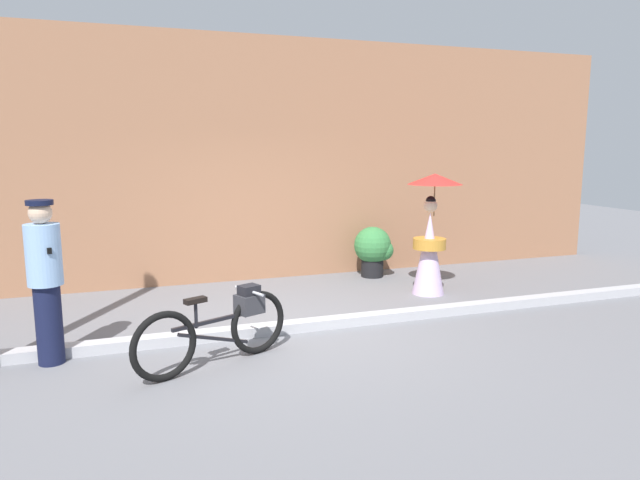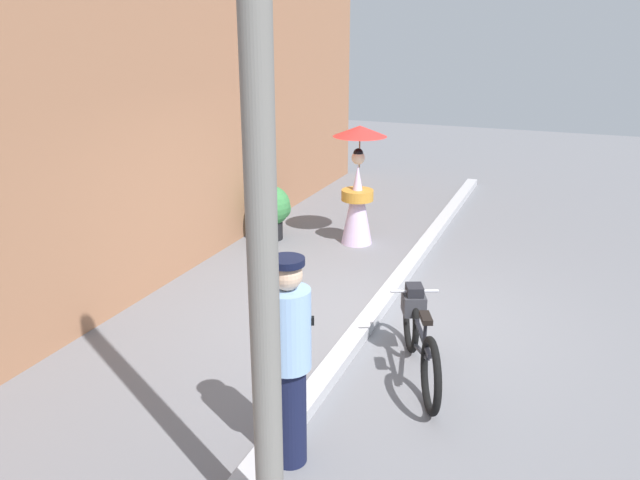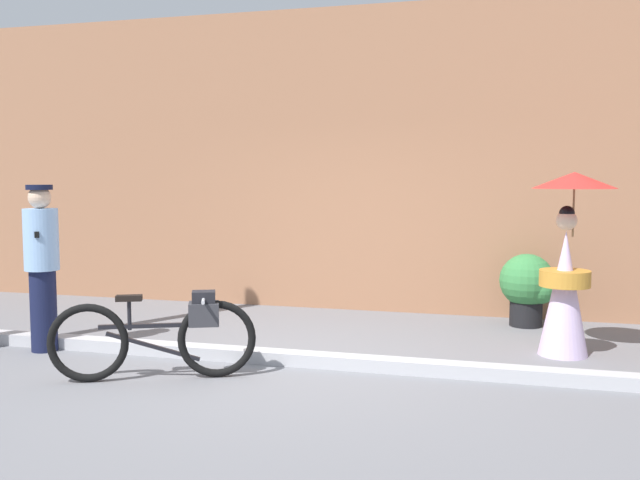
{
  "view_description": "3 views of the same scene",
  "coord_description": "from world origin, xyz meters",
  "px_view_note": "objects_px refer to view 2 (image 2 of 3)",
  "views": [
    {
      "loc": [
        -1.76,
        -6.32,
        2.21
      ],
      "look_at": [
        0.48,
        0.2,
        1.07
      ],
      "focal_mm": 31.83,
      "sensor_mm": 36.0,
      "label": 1
    },
    {
      "loc": [
        -6.24,
        -1.92,
        3.22
      ],
      "look_at": [
        0.15,
        0.7,
        0.84
      ],
      "focal_mm": 35.18,
      "sensor_mm": 36.0,
      "label": 2
    },
    {
      "loc": [
        1.99,
        -6.19,
        1.76
      ],
      "look_at": [
        0.24,
        0.22,
        1.17
      ],
      "focal_mm": 39.46,
      "sensor_mm": 36.0,
      "label": 3
    }
  ],
  "objects_px": {
    "person_with_parasol": "(358,185)",
    "potted_plant_by_door": "(271,209)",
    "bicycle_near_officer": "(419,336)",
    "person_officer": "(288,358)",
    "utility_pole": "(260,184)"
  },
  "relations": [
    {
      "from": "person_with_parasol",
      "to": "potted_plant_by_door",
      "type": "xyz_separation_m",
      "value": [
        -0.32,
        1.31,
        -0.43
      ]
    },
    {
      "from": "person_officer",
      "to": "potted_plant_by_door",
      "type": "bearing_deg",
      "value": 27.88
    },
    {
      "from": "person_officer",
      "to": "potted_plant_by_door",
      "type": "height_order",
      "value": "person_officer"
    },
    {
      "from": "person_officer",
      "to": "utility_pole",
      "type": "height_order",
      "value": "utility_pole"
    },
    {
      "from": "person_officer",
      "to": "person_with_parasol",
      "type": "xyz_separation_m",
      "value": [
        5.09,
        1.21,
        0.02
      ]
    },
    {
      "from": "bicycle_near_officer",
      "to": "person_with_parasol",
      "type": "height_order",
      "value": "person_with_parasol"
    },
    {
      "from": "bicycle_near_officer",
      "to": "person_with_parasol",
      "type": "distance_m",
      "value": 3.92
    },
    {
      "from": "bicycle_near_officer",
      "to": "potted_plant_by_door",
      "type": "height_order",
      "value": "potted_plant_by_door"
    },
    {
      "from": "person_with_parasol",
      "to": "potted_plant_by_door",
      "type": "height_order",
      "value": "person_with_parasol"
    },
    {
      "from": "person_with_parasol",
      "to": "utility_pole",
      "type": "height_order",
      "value": "utility_pole"
    },
    {
      "from": "person_with_parasol",
      "to": "utility_pole",
      "type": "bearing_deg",
      "value": -166.36
    },
    {
      "from": "utility_pole",
      "to": "person_with_parasol",
      "type": "bearing_deg",
      "value": 13.64
    },
    {
      "from": "person_with_parasol",
      "to": "potted_plant_by_door",
      "type": "distance_m",
      "value": 1.42
    },
    {
      "from": "potted_plant_by_door",
      "to": "utility_pole",
      "type": "xyz_separation_m",
      "value": [
        -5.51,
        -2.73,
        1.92
      ]
    },
    {
      "from": "person_with_parasol",
      "to": "potted_plant_by_door",
      "type": "bearing_deg",
      "value": 103.93
    }
  ]
}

